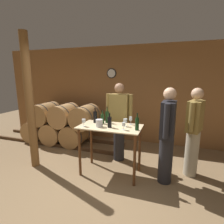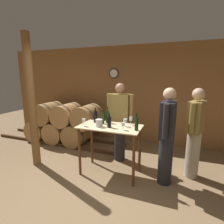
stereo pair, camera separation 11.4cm
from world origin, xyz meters
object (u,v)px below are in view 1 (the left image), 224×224
Objects in this scene: wine_glass_near_center at (125,121)px; wine_glass_far_side at (131,119)px; wine_bottle_right at (110,122)px; wine_glass_near_right at (124,125)px; ice_bucket at (99,123)px; wooden_post at (30,103)px; person_visitor_with_scarf at (119,120)px; wine_glass_near_left at (84,121)px; wine_bottle_left at (102,118)px; wine_bottle_center at (107,117)px; person_visitor_bearded at (194,131)px; wine_bottle_far_left at (95,117)px; person_host at (167,134)px; wine_bottle_far_right at (137,123)px.

wine_glass_near_center is 0.17m from wine_glass_far_side.
wine_bottle_right is 0.29m from wine_glass_near_right.
wine_glass_far_side reaches higher than ice_bucket.
wooden_post reaches higher than person_visitor_with_scarf.
wine_glass_far_side is at bearing 26.50° from wine_glass_near_left.
wine_bottle_left is 1.87× the size of wine_glass_near_center.
wooden_post is at bearing -176.95° from wine_glass_near_left.
wooden_post is 1.56m from wine_bottle_center.
person_visitor_bearded is at bearing 16.58° from wine_glass_near_center.
wine_bottle_far_left is at bearing 173.70° from wine_bottle_left.
wine_glass_near_center reaches higher than ice_bucket.
person_host is (2.63, 0.27, -0.45)m from wooden_post.
wine_bottle_far_left is 1.11× the size of wine_bottle_left.
wine_glass_near_left is at bearing -131.92° from wine_bottle_left.
person_host is at bearing -2.48° from wine_glass_near_center.
wine_bottle_left is 1.72m from person_visitor_bearded.
wooden_post is 1.48m from ice_bucket.
ice_bucket is at bearing -178.16° from wine_bottle_far_right.
wine_glass_far_side is 0.09× the size of person_host.
wine_bottle_far_right is 0.98m from wine_glass_near_left.
wine_glass_near_left reaches higher than wine_glass_near_right.
person_host reaches higher than wine_glass_near_left.
wine_bottle_left is 0.54m from person_visitor_with_scarf.
wine_bottle_right is (0.15, -0.30, -0.02)m from wine_bottle_center.
wine_glass_near_left is 0.29m from ice_bucket.
wine_glass_far_side is 1.09× the size of ice_bucket.
wine_bottle_far_left is 0.64m from wine_glass_near_center.
person_visitor_bearded reaches higher than wine_bottle_right.
wine_bottle_left reaches higher than wine_glass_near_center.
person_visitor_with_scarf is at bearing 52.57° from wine_bottle_far_left.
wine_glass_near_center is (0.63, -0.06, -0.01)m from wine_bottle_far_left.
person_host reaches higher than wine_glass_near_right.
wine_bottle_far_right is (0.88, -0.22, -0.00)m from wine_bottle_far_left.
wine_bottle_left reaches higher than wine_glass_far_side.
person_visitor_with_scarf is at bearing 117.41° from wine_glass_near_center.
ice_bucket is (0.19, -0.24, -0.05)m from wine_bottle_far_left.
person_visitor_with_scarf is at bearing 127.29° from wine_bottle_far_right.
wine_bottle_left is at bearing 164.34° from wine_bottle_far_right.
wine_bottle_left is 1.79× the size of wine_glass_far_side.
person_visitor_bearded is (1.21, 0.36, -0.18)m from wine_glass_near_center.
wine_bottle_right reaches higher than wine_glass_far_side.
wine_glass_far_side reaches higher than wine_glass_near_center.
wine_bottle_left is 0.55m from wine_glass_far_side.
wine_bottle_far_left is 0.44m from wine_bottle_right.
wooden_post is 1.86m from person_visitor_with_scarf.
wooden_post is 1.59× the size of person_host.
wine_glass_near_right is (0.43, -0.36, -0.03)m from wine_bottle_center.
person_visitor_bearded is (1.49, -0.17, -0.03)m from person_visitor_with_scarf.
wine_bottle_left is at bearing -123.63° from wine_bottle_center.
wine_glass_near_left is 1.51m from person_host.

